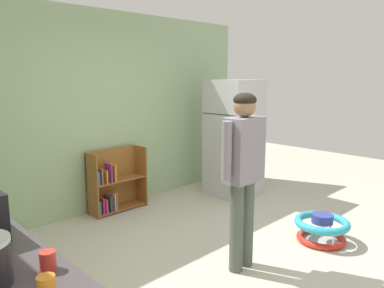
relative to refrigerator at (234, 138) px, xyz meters
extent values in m
plane|color=beige|center=(-1.78, -1.46, -0.89)|extent=(12.00, 12.00, 0.00)
cube|color=#9BB688|center=(-1.78, 0.87, 0.46)|extent=(5.20, 0.06, 2.70)
sphere|color=silver|center=(-3.66, -1.26, -0.33)|extent=(0.04, 0.04, 0.04)
cube|color=#B7BABF|center=(0.00, 0.00, 0.00)|extent=(0.70, 0.68, 1.78)
cylinder|color=silver|center=(-0.36, -0.17, 0.09)|extent=(0.02, 0.02, 0.50)
cube|color=#333333|center=(-0.35, 0.00, 0.39)|extent=(0.01, 0.67, 0.01)
cube|color=brown|center=(-2.09, 0.65, -0.47)|extent=(0.02, 0.28, 0.85)
cube|color=brown|center=(-1.31, 0.65, -0.47)|extent=(0.02, 0.28, 0.85)
cube|color=brown|center=(-1.70, 0.78, -0.47)|extent=(0.80, 0.02, 0.85)
cube|color=brown|center=(-1.70, 0.65, -0.86)|extent=(0.76, 0.24, 0.02)
cube|color=brown|center=(-1.70, 0.65, -0.46)|extent=(0.76, 0.24, 0.02)
cube|color=#2B4F96|center=(-2.05, 0.62, -0.76)|extent=(0.03, 0.17, 0.18)
cube|color=#2B5994|center=(-2.05, 0.62, -0.36)|extent=(0.03, 0.17, 0.18)
cube|color=#B5242B|center=(-1.99, 0.62, -0.75)|extent=(0.03, 0.17, 0.21)
cube|color=brown|center=(-2.00, 0.62, -0.34)|extent=(0.02, 0.17, 0.21)
cube|color=#923A8E|center=(-1.95, 0.62, -0.76)|extent=(0.03, 0.17, 0.19)
cube|color=orange|center=(-1.93, 0.62, -0.36)|extent=(0.02, 0.17, 0.18)
cube|color=#3F3336|center=(-1.88, 0.62, -0.75)|extent=(0.03, 0.17, 0.21)
cube|color=purple|center=(-1.86, 0.62, -0.32)|extent=(0.02, 0.17, 0.25)
cube|color=beige|center=(-1.81, 0.62, -0.73)|extent=(0.03, 0.17, 0.24)
cube|color=orange|center=(-1.80, 0.62, -0.33)|extent=(0.02, 0.17, 0.23)
cube|color=orange|center=(-1.80, 0.62, -0.72)|extent=(0.02, 0.17, 0.25)
cylinder|color=#4B544C|center=(-1.83, -1.53, -0.45)|extent=(0.13, 0.13, 0.87)
cylinder|color=#4B544C|center=(-1.67, -1.53, -0.45)|extent=(0.13, 0.13, 0.87)
cube|color=gray|center=(-1.75, -1.53, 0.28)|extent=(0.38, 0.22, 0.60)
cylinder|color=gray|center=(-1.99, -1.53, 0.31)|extent=(0.09, 0.09, 0.51)
cylinder|color=gray|center=(-1.51, -1.53, 0.31)|extent=(0.09, 0.09, 0.51)
sphere|color=olive|center=(-1.75, -1.53, 0.68)|extent=(0.20, 0.20, 0.20)
ellipsoid|color=black|center=(-1.75, -1.53, 0.74)|extent=(0.21, 0.21, 0.13)
torus|color=red|center=(-0.64, -1.80, -0.86)|extent=(0.54, 0.54, 0.07)
torus|color=#2AA3BD|center=(-0.64, -1.80, -0.67)|extent=(0.60, 0.60, 0.08)
cylinder|color=#323E8C|center=(-0.64, -1.80, -0.62)|extent=(0.23, 0.23, 0.10)
cylinder|color=silver|center=(-0.42, -1.80, -0.76)|extent=(0.02, 0.02, 0.18)
cylinder|color=silver|center=(-0.75, -1.61, -0.76)|extent=(0.02, 0.02, 0.18)
cylinder|color=silver|center=(-0.75, -2.00, -0.76)|extent=(0.02, 0.02, 0.18)
cylinder|color=orange|center=(-3.88, -2.10, 0.06)|extent=(0.08, 0.08, 0.09)
cylinder|color=red|center=(-3.77, -1.88, 0.06)|extent=(0.08, 0.08, 0.09)
camera|label=1|loc=(-4.47, -3.60, 0.96)|focal=35.14mm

